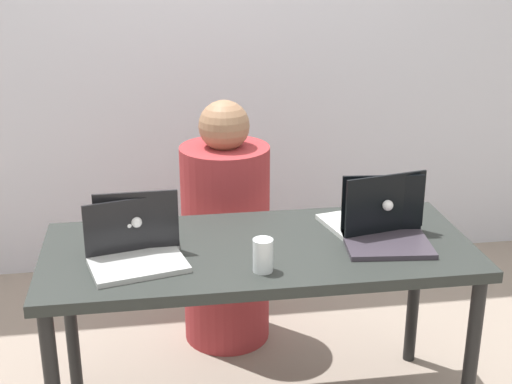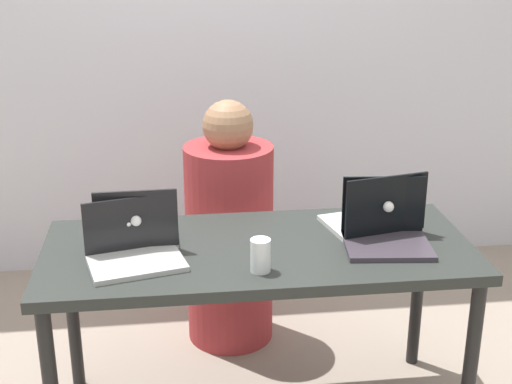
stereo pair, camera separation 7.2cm
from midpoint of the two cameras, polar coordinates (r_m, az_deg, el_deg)
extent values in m
cube|color=silver|center=(3.76, -2.05, 13.54)|extent=(4.50, 0.10, 2.66)
cube|color=#272B29|center=(2.54, 1.00, -4.75)|extent=(1.52, 0.65, 0.04)
cylinder|color=black|center=(2.67, 17.54, -13.24)|extent=(0.05, 0.05, 0.67)
cylinder|color=black|center=(2.95, -13.79, -9.38)|extent=(0.05, 0.05, 0.67)
cylinder|color=black|center=(3.10, 13.46, -7.82)|extent=(0.05, 0.05, 0.67)
cylinder|color=#A23034|center=(3.17, -1.47, -4.22)|extent=(0.39, 0.39, 0.91)
sphere|color=#997051|center=(2.99, -1.57, 5.34)|extent=(0.22, 0.22, 0.22)
cube|color=silver|center=(2.62, -8.62, -3.48)|extent=(0.29, 0.23, 0.02)
cube|color=black|center=(2.47, -8.75, -2.17)|extent=(0.29, 0.02, 0.21)
sphere|color=white|center=(2.45, -8.74, -2.30)|extent=(0.04, 0.04, 0.04)
cube|color=#3A333E|center=(2.55, 11.29, -4.29)|extent=(0.32, 0.26, 0.02)
cube|color=black|center=(2.62, 10.93, -0.96)|extent=(0.30, 0.04, 0.21)
sphere|color=white|center=(2.63, 10.87, -0.85)|extent=(0.04, 0.04, 0.04)
cube|color=silver|center=(2.74, 9.73, -2.47)|extent=(0.36, 0.30, 0.02)
cube|color=black|center=(2.59, 11.18, -1.05)|extent=(0.32, 0.08, 0.22)
sphere|color=white|center=(2.58, 11.34, -1.16)|extent=(0.04, 0.04, 0.04)
cube|color=#B4B7B6|center=(2.40, -8.66, -5.71)|extent=(0.35, 0.27, 0.02)
cube|color=black|center=(2.46, -9.31, -2.54)|extent=(0.30, 0.08, 0.19)
sphere|color=white|center=(2.47, -9.37, -2.43)|extent=(0.03, 0.03, 0.03)
cylinder|color=white|center=(2.33, 1.25, -5.09)|extent=(0.07, 0.07, 0.11)
cylinder|color=silver|center=(2.34, 1.25, -5.65)|extent=(0.06, 0.06, 0.06)
camera|label=1|loc=(0.04, -89.18, 0.30)|focal=50.00mm
camera|label=2|loc=(0.04, 90.82, -0.30)|focal=50.00mm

